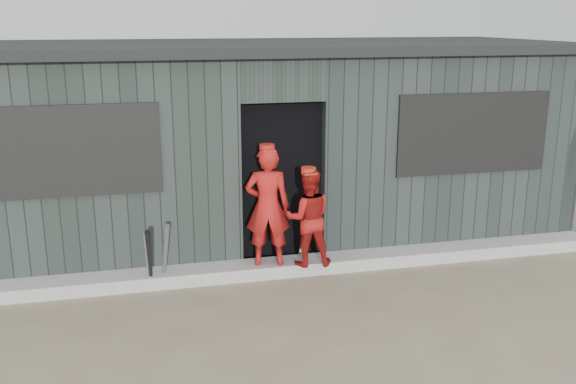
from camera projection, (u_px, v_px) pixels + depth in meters
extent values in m
plane|color=#70644D|center=(333.00, 346.00, 5.93)|extent=(80.00, 80.00, 0.00)
cube|color=#979893|center=(288.00, 267.00, 7.61)|extent=(8.00, 0.36, 0.15)
cone|color=#95959D|center=(148.00, 260.00, 7.07)|extent=(0.08, 0.23, 0.69)
cone|color=slate|center=(165.00, 255.00, 7.10)|extent=(0.14, 0.31, 0.78)
cone|color=black|center=(150.00, 260.00, 7.01)|extent=(0.08, 0.34, 0.75)
imported|color=#A51614|center=(268.00, 207.00, 7.31)|extent=(0.57, 0.43, 1.40)
imported|color=maroon|center=(308.00, 218.00, 7.34)|extent=(0.60, 0.50, 1.14)
imported|color=#A8A8A8|center=(299.00, 209.00, 8.01)|extent=(0.61, 0.40, 1.24)
cube|color=black|center=(260.00, 147.00, 8.89)|extent=(7.60, 2.70, 2.20)
cube|color=#29312E|center=(83.00, 176.00, 7.06)|extent=(3.50, 0.20, 2.50)
cube|color=#29302F|center=(456.00, 156.00, 8.07)|extent=(3.50, 0.20, 2.50)
cube|color=#28302D|center=(282.00, 80.00, 7.30)|extent=(1.00, 0.20, 0.50)
cube|color=#29312E|center=(511.00, 132.00, 9.75)|extent=(0.20, 3.00, 2.50)
cube|color=#2B3331|center=(243.00, 127.00, 10.20)|extent=(8.00, 0.20, 2.50)
cube|color=black|center=(258.00, 47.00, 8.54)|extent=(8.30, 3.30, 0.12)
cube|color=black|center=(66.00, 152.00, 6.84)|extent=(2.00, 0.04, 1.00)
cube|color=black|center=(473.00, 134.00, 7.91)|extent=(2.00, 0.04, 1.00)
cube|color=black|center=(264.00, 148.00, 8.05)|extent=(0.20, 0.20, 0.90)
cube|color=black|center=(276.00, 152.00, 8.05)|extent=(0.18, 0.15, 0.75)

